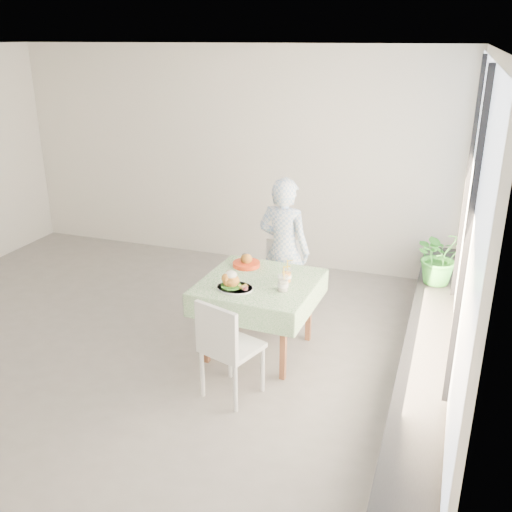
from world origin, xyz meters
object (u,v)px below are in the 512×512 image
at_px(chair_near, 231,366).
at_px(main_dish, 233,283).
at_px(potted_plant, 440,256).
at_px(cafe_table, 259,308).
at_px(juice_cup_orange, 287,276).
at_px(diner, 284,251).
at_px(chair_far, 281,295).

distance_m(chair_near, main_dish, 0.76).
distance_m(chair_near, potted_plant, 2.48).
relative_size(cafe_table, main_dish, 3.21).
height_order(cafe_table, juice_cup_orange, juice_cup_orange).
xyz_separation_m(cafe_table, diner, (0.01, 0.74, 0.32)).
distance_m(diner, main_dish, 1.01).
relative_size(chair_near, potted_plant, 1.54).
bearing_deg(juice_cup_orange, main_dish, -142.43).
distance_m(main_dish, potted_plant, 2.19).
height_order(cafe_table, potted_plant, potted_plant).
distance_m(chair_far, main_dish, 1.15).
relative_size(diner, juice_cup_orange, 5.99).
relative_size(cafe_table, juice_cup_orange, 4.16).
xyz_separation_m(juice_cup_orange, potted_plant, (1.32, 1.03, -0.01)).
distance_m(cafe_table, main_dish, 0.45).
xyz_separation_m(chair_near, potted_plant, (1.55, 1.87, 0.52)).
distance_m(cafe_table, juice_cup_orange, 0.43).
distance_m(diner, juice_cup_orange, 0.72).
height_order(chair_near, main_dish, main_dish).
xyz_separation_m(cafe_table, chair_far, (-0.01, 0.75, -0.20)).
bearing_deg(chair_near, chair_far, 90.95).
bearing_deg(potted_plant, chair_far, -167.73).
height_order(diner, potted_plant, diner).
distance_m(cafe_table, chair_near, 0.79).
distance_m(chair_far, diner, 0.52).
height_order(cafe_table, chair_far, chair_far).
height_order(chair_far, potted_plant, potted_plant).
bearing_deg(diner, potted_plant, -158.59).
bearing_deg(potted_plant, juice_cup_orange, -142.01).
distance_m(chair_far, potted_plant, 1.69).
distance_m(chair_near, diner, 1.60).
bearing_deg(juice_cup_orange, cafe_table, -165.33).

